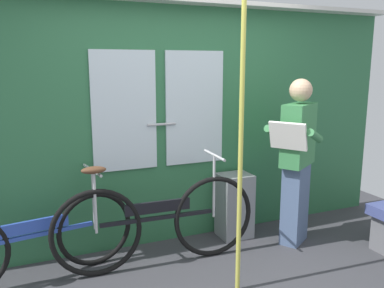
{
  "coord_description": "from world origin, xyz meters",
  "views": [
    {
      "loc": [
        -1.42,
        -2.5,
        1.75
      ],
      "look_at": [
        -0.2,
        0.37,
        1.13
      ],
      "focal_mm": 37.79,
      "sensor_mm": 36.0,
      "label": 1
    }
  ],
  "objects_px": {
    "bicycle_near_door": "(157,222)",
    "passenger_reading_newspaper": "(297,159)",
    "handrail_pole": "(241,148)",
    "bicycle_leaning_behind": "(33,240)",
    "trash_bin_by_wall": "(235,205)"
  },
  "relations": [
    {
      "from": "passenger_reading_newspaper",
      "to": "trash_bin_by_wall",
      "type": "distance_m",
      "value": 0.79
    },
    {
      "from": "bicycle_leaning_behind",
      "to": "bicycle_near_door",
      "type": "bearing_deg",
      "value": -17.31
    },
    {
      "from": "trash_bin_by_wall",
      "to": "handrail_pole",
      "type": "xyz_separation_m",
      "value": [
        -0.47,
        -0.92,
        0.82
      ]
    },
    {
      "from": "trash_bin_by_wall",
      "to": "bicycle_leaning_behind",
      "type": "bearing_deg",
      "value": -175.85
    },
    {
      "from": "bicycle_near_door",
      "to": "handrail_pole",
      "type": "relative_size",
      "value": 0.79
    },
    {
      "from": "bicycle_near_door",
      "to": "passenger_reading_newspaper",
      "type": "xyz_separation_m",
      "value": [
        1.4,
        -0.07,
        0.45
      ]
    },
    {
      "from": "bicycle_near_door",
      "to": "bicycle_leaning_behind",
      "type": "xyz_separation_m",
      "value": [
        -1.01,
        0.14,
        -0.04
      ]
    },
    {
      "from": "bicycle_leaning_behind",
      "to": "passenger_reading_newspaper",
      "type": "distance_m",
      "value": 2.47
    },
    {
      "from": "handrail_pole",
      "to": "passenger_reading_newspaper",
      "type": "bearing_deg",
      "value": 30.43
    },
    {
      "from": "passenger_reading_newspaper",
      "to": "trash_bin_by_wall",
      "type": "height_order",
      "value": "passenger_reading_newspaper"
    },
    {
      "from": "bicycle_near_door",
      "to": "handrail_pole",
      "type": "distance_m",
      "value": 1.07
    },
    {
      "from": "bicycle_near_door",
      "to": "passenger_reading_newspaper",
      "type": "bearing_deg",
      "value": -0.28
    },
    {
      "from": "passenger_reading_newspaper",
      "to": "handrail_pole",
      "type": "xyz_separation_m",
      "value": [
        -0.95,
        -0.56,
        0.29
      ]
    },
    {
      "from": "passenger_reading_newspaper",
      "to": "handrail_pole",
      "type": "bearing_deg",
      "value": -2.3
    },
    {
      "from": "passenger_reading_newspaper",
      "to": "trash_bin_by_wall",
      "type": "xyz_separation_m",
      "value": [
        -0.47,
        0.36,
        -0.53
      ]
    }
  ]
}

